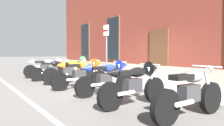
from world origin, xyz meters
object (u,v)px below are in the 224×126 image
Objects in this scene: parking_sign at (106,44)px; motorcycle_orange_sport at (83,72)px; motorcycle_grey_naked at (191,93)px; motorcycle_black_sport at (137,82)px; barrel_planter at (83,65)px; motorcycle_yellow_naked at (70,72)px; motorcycle_black_naked at (54,70)px; motorcycle_blue_sport at (108,76)px; motorcycle_white_sport at (48,66)px.

motorcycle_orange_sport is at bearing -59.33° from parking_sign.
parking_sign is (-5.33, 1.47, 1.16)m from motorcycle_grey_naked.
motorcycle_black_sport is at bearing -22.64° from parking_sign.
parking_sign is at bearing -12.33° from barrel_planter.
motorcycle_black_sport is (4.39, -0.15, 0.07)m from motorcycle_yellow_naked.
motorcycle_grey_naked is (4.39, 0.12, -0.09)m from motorcycle_orange_sport.
motorcycle_black_naked is 1.03× the size of motorcycle_blue_sport.
motorcycle_yellow_naked is 1.05× the size of motorcycle_black_sport.
motorcycle_white_sport is 8.58m from motorcycle_grey_naked.
motorcycle_blue_sport is 0.88× the size of parking_sign.
motorcycle_grey_naked is at bearing 0.40° from motorcycle_white_sport.
parking_sign reaches higher than motorcycle_black_naked.
parking_sign reaches higher than motorcycle_orange_sport.
motorcycle_yellow_naked is 1.05× the size of motorcycle_grey_naked.
motorcycle_grey_naked is (5.77, 0.03, -0.01)m from motorcycle_yellow_naked.
motorcycle_white_sport is at bearing 179.06° from motorcycle_black_sport.
motorcycle_yellow_naked reaches higher than motorcycle_grey_naked.
barrel_planter is at bearing 147.13° from motorcycle_yellow_naked.
motorcycle_orange_sport is at bearing 178.82° from motorcycle_black_sport.
barrel_planter reaches higher than motorcycle_white_sport.
motorcycle_orange_sport is 2.13m from parking_sign.
motorcycle_grey_naked is at bearing 0.30° from motorcycle_yellow_naked.
motorcycle_orange_sport is 1.05× the size of motorcycle_blue_sport.
motorcycle_black_naked is 5.85m from motorcycle_black_sport.
motorcycle_yellow_naked reaches higher than motorcycle_black_naked.
motorcycle_white_sport is 0.94× the size of parking_sign.
motorcycle_grey_naked is at bearing 1.47° from motorcycle_black_naked.
barrel_planter is (-4.18, 0.91, -1.13)m from parking_sign.
parking_sign reaches higher than motorcycle_blue_sport.
parking_sign is 4.42m from barrel_planter.
motorcycle_white_sport is at bearing -179.34° from motorcycle_blue_sport.
motorcycle_black_sport is 0.89× the size of parking_sign.
motorcycle_yellow_naked is at bearing -106.38° from parking_sign.
parking_sign is (0.44, 1.50, 1.15)m from motorcycle_yellow_naked.
motorcycle_grey_naked is at bearing 7.32° from motorcycle_black_sport.
motorcycle_orange_sport is at bearing -3.54° from motorcycle_yellow_naked.
motorcycle_black_sport is (3.01, -0.06, -0.01)m from motorcycle_orange_sport.
motorcycle_white_sport is 1.06× the size of motorcycle_black_sport.
motorcycle_yellow_naked is at bearing 176.46° from motorcycle_orange_sport.
motorcycle_black_sport is at bearing -1.92° from motorcycle_yellow_naked.
motorcycle_blue_sport reaches higher than motorcycle_black_sport.
motorcycle_yellow_naked is at bearing 0.61° from motorcycle_white_sport.
motorcycle_white_sport reaches higher than motorcycle_yellow_naked.
motorcycle_orange_sport is 1.04× the size of motorcycle_grey_naked.
parking_sign is at bearing 148.77° from motorcycle_blue_sport.
parking_sign is (-0.94, 1.59, 1.07)m from motorcycle_orange_sport.
motorcycle_white_sport reaches higher than motorcycle_grey_naked.
parking_sign is at bearing 120.67° from motorcycle_orange_sport.
barrel_planter is (-9.51, 2.38, 0.03)m from motorcycle_grey_naked.
motorcycle_orange_sport is (1.38, -0.09, 0.08)m from motorcycle_yellow_naked.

